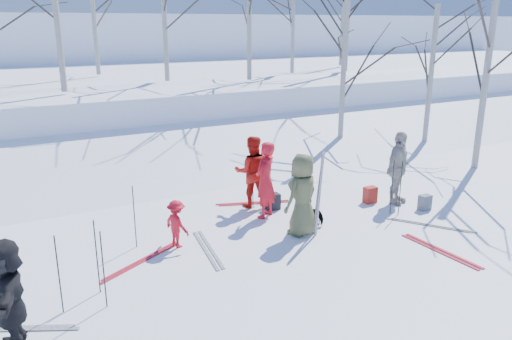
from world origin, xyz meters
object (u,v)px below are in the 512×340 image
skier_red_north (265,180)px  dog (314,213)px  skier_cream_east (398,168)px  skier_grey_west (8,296)px  skier_redor_behind (252,172)px  backpack_dark (273,202)px  skier_red_seated (177,224)px  backpack_grey (425,202)px  backpack_red (370,195)px  skier_olive_center (302,195)px

skier_red_north → dog: (0.81, -0.88, -0.67)m
skier_cream_east → skier_grey_west: bearing=169.6°
skier_redor_behind → skier_red_north: bearing=108.8°
skier_grey_west → backpack_dark: bearing=119.2°
skier_red_seated → backpack_grey: skier_red_seated is taller
skier_red_north → skier_grey_west: 6.25m
skier_cream_east → backpack_red: (-0.56, 0.34, -0.73)m
backpack_red → skier_red_seated: bearing=-178.3°
skier_grey_west → backpack_red: (8.49, 2.29, -0.64)m
backpack_red → skier_olive_center: bearing=-162.7°
skier_grey_west → backpack_grey: (9.35, 1.25, -0.66)m
skier_redor_behind → backpack_dark: (0.35, -0.45, -0.71)m
skier_olive_center → skier_grey_west: 6.01m
backpack_grey → skier_grey_west: bearing=-172.4°
skier_red_seated → backpack_grey: bearing=-118.0°
skier_red_north → skier_red_seated: (-2.42, -0.59, -0.41)m
skier_red_north → backpack_red: skier_red_north is taller
dog → backpack_dark: 1.29m
skier_olive_center → backpack_dark: 1.76m
dog → backpack_grey: 2.98m
skier_olive_center → skier_red_seated: (-2.63, 0.67, -0.40)m
backpack_grey → backpack_red: bearing=129.6°
skier_olive_center → skier_redor_behind: 2.05m
skier_red_north → skier_redor_behind: 0.79m
backpack_dark → backpack_red: bearing=-17.5°
skier_red_north → backpack_red: bearing=139.1°
dog → skier_red_seated: bearing=-25.6°
skier_red_seated → backpack_dark: bearing=-91.6°
backpack_red → backpack_grey: (0.86, -1.04, -0.02)m
skier_cream_east → backpack_red: size_ratio=4.48×
skier_cream_east → skier_olive_center: bearing=166.1°
dog → skier_olive_center: bearing=11.9°
skier_olive_center → backpack_grey: 3.60m
skier_cream_east → backpack_dark: 3.30m
skier_olive_center → skier_cream_east: bearing=170.8°
skier_redor_behind → dog: (0.75, -1.67, -0.66)m
skier_redor_behind → backpack_red: skier_redor_behind is taller
skier_redor_behind → dog: 1.94m
skier_cream_east → dog: bearing=159.8°
dog → backpack_grey: dog is taller
dog → backpack_dark: bearing=-92.1°
backpack_red → backpack_dark: bearing=162.5°
skier_olive_center → backpack_grey: skier_olive_center is taller
skier_cream_east → skier_grey_west: skier_cream_east is taller
skier_red_seated → skier_cream_east: bearing=-111.6°
skier_grey_west → backpack_red: bearing=107.4°
backpack_red → skier_grey_west: bearing=-164.9°
skier_red_north → backpack_dark: 0.89m
skier_olive_center → skier_cream_east: size_ratio=0.97×
skier_redor_behind → skier_red_seated: 2.86m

